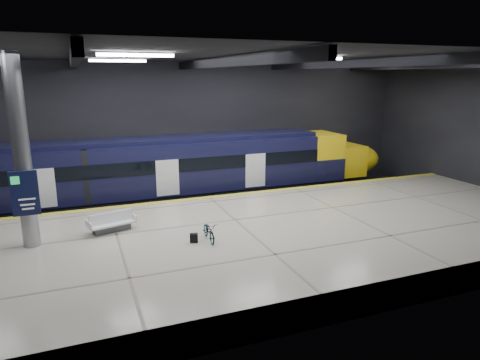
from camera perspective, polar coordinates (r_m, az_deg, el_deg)
ground at (r=19.94m, az=-1.67°, el=-7.41°), size 30.00×30.00×0.00m
room_shell at (r=18.66m, az=-1.80°, el=9.20°), size 30.10×16.10×8.05m
platform at (r=17.57m, az=1.09°, el=-8.48°), size 30.00×11.00×1.10m
safety_strip at (r=22.07m, az=-4.09°, el=-2.31°), size 30.00×0.40×0.01m
rails at (r=24.89m, az=-5.93°, el=-2.94°), size 30.00×1.52×0.16m
train at (r=23.81m, az=-13.17°, el=0.91°), size 29.40×2.84×3.79m
bench at (r=17.99m, az=-16.74°, el=-5.70°), size 1.98×1.21×0.81m
bicycle at (r=16.34m, az=-4.15°, el=-6.81°), size 0.53×1.41×0.73m
pannier_bag at (r=16.25m, az=-6.18°, el=-7.69°), size 0.33×0.25×0.35m
info_column at (r=16.83m, az=-27.11°, el=2.89°), size 0.90×0.78×6.90m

